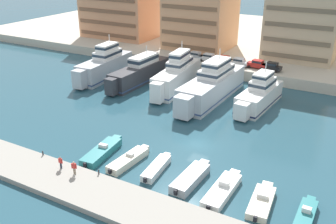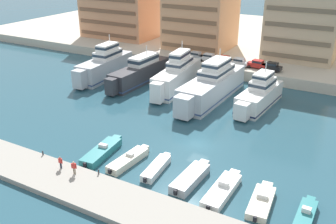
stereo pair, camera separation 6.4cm
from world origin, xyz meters
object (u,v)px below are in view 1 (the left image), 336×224
object	(u,v)px
motorboat_white_mid_left	(157,168)
car_silver_far_left	(195,55)
motorboat_white_center	(223,190)
pedestrian_near_edge	(74,167)
yacht_silver_center_left	(212,85)
yacht_white_center	(259,95)
car_white_left	(208,57)
motorboat_grey_center_left	(191,178)
pedestrian_mid_deck	(60,162)
yacht_charcoal_left	(140,72)
motorboat_cream_center_right	(262,201)
car_black_center_right	(272,66)
motorboat_teal_far_left	(102,151)
car_red_center	(257,64)
motorboat_teal_mid_right	(305,216)
car_white_center_left	(239,62)
car_red_mid_left	(223,59)
yacht_white_mid_left	(177,75)
motorboat_cream_left	(129,160)
yacht_silver_far_left	(105,66)

from	to	relation	value
motorboat_white_mid_left	car_silver_far_left	xyz separation A→B (m)	(-14.46, 41.37, 2.68)
motorboat_white_center	pedestrian_near_edge	distance (m)	17.50
yacht_silver_center_left	yacht_white_center	distance (m)	8.61
car_white_left	motorboat_grey_center_left	bearing A→B (deg)	-68.98
pedestrian_mid_deck	yacht_charcoal_left	bearing A→B (deg)	106.95
motorboat_cream_center_right	car_black_center_right	xyz separation A→B (m)	(-10.25, 41.53, 2.71)
motorboat_teal_far_left	car_silver_far_left	bearing A→B (deg)	98.35
motorboat_white_center	car_red_center	xyz separation A→B (m)	(-8.95, 41.93, 2.68)
motorboat_grey_center_left	motorboat_teal_mid_right	xyz separation A→B (m)	(13.06, -0.48, -0.12)
car_white_left	car_white_center_left	size ratio (longest dim) A/B	0.99
car_red_center	car_white_left	bearing A→B (deg)	-178.88
car_white_left	pedestrian_near_edge	size ratio (longest dim) A/B	2.41
motorboat_teal_mid_right	car_red_mid_left	bearing A→B (deg)	121.23
motorboat_grey_center_left	car_white_center_left	xyz separation A→B (m)	(-8.78, 41.13, 2.59)
car_white_center_left	yacht_white_center	bearing A→B (deg)	-58.61
motorboat_teal_far_left	motorboat_cream_center_right	bearing A→B (deg)	-0.39
motorboat_grey_center_left	yacht_charcoal_left	bearing A→B (deg)	132.36
pedestrian_near_edge	car_black_center_right	bearing A→B (deg)	77.43
pedestrian_mid_deck	motorboat_teal_mid_right	bearing A→B (deg)	11.30
yacht_charcoal_left	motorboat_white_center	bearing A→B (deg)	-43.60
car_white_center_left	car_red_center	world-z (taller)	same
car_red_mid_left	car_red_center	xyz separation A→B (m)	(7.47, 0.22, 0.00)
yacht_white_center	motorboat_white_mid_left	world-z (taller)	yacht_white_center
car_red_center	yacht_white_center	bearing A→B (deg)	-71.68
car_white_center_left	pedestrian_near_edge	world-z (taller)	car_white_center_left
motorboat_cream_center_right	car_white_center_left	xyz separation A→B (m)	(-17.29, 41.34, 2.71)
motorboat_white_mid_left	pedestrian_near_edge	world-z (taller)	pedestrian_near_edge
motorboat_white_mid_left	pedestrian_near_edge	bearing A→B (deg)	-140.46
pedestrian_mid_deck	car_red_mid_left	bearing A→B (deg)	87.16
motorboat_cream_center_right	motorboat_teal_mid_right	size ratio (longest dim) A/B	1.04
car_silver_far_left	car_white_center_left	world-z (taller)	same
car_silver_far_left	yacht_white_mid_left	bearing A→B (deg)	-79.09
motorboat_grey_center_left	motorboat_cream_center_right	world-z (taller)	motorboat_cream_center_right
pedestrian_near_edge	yacht_white_center	bearing A→B (deg)	69.12
yacht_white_center	motorboat_teal_far_left	world-z (taller)	yacht_white_center
yacht_silver_center_left	car_black_center_right	world-z (taller)	yacht_silver_center_left
yacht_white_center	car_black_center_right	bearing A→B (deg)	97.23
motorboat_grey_center_left	car_red_mid_left	size ratio (longest dim) A/B	1.83
yacht_white_center	motorboat_teal_mid_right	world-z (taller)	yacht_white_center
motorboat_cream_left	car_white_center_left	distance (m)	41.30
yacht_white_mid_left	car_silver_far_left	size ratio (longest dim) A/B	4.59
car_red_mid_left	car_white_left	bearing A→B (deg)	179.91
motorboat_cream_left	car_red_mid_left	bearing A→B (deg)	94.82
motorboat_cream_center_right	yacht_white_mid_left	bearing A→B (deg)	131.93
car_red_center	car_black_center_right	distance (m)	3.13
motorboat_cream_left	car_red_mid_left	size ratio (longest dim) A/B	1.80
pedestrian_mid_deck	yacht_white_mid_left	bearing A→B (deg)	93.16
yacht_white_mid_left	motorboat_cream_left	xyz separation A→B (m)	(7.72, -27.76, -2.19)
motorboat_cream_left	yacht_silver_far_left	bearing A→B (deg)	132.63
motorboat_teal_far_left	motorboat_white_mid_left	xyz separation A→B (m)	(8.37, 0.13, -0.07)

